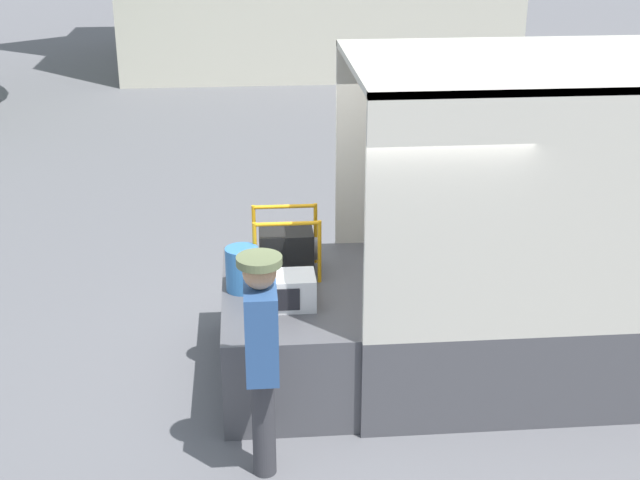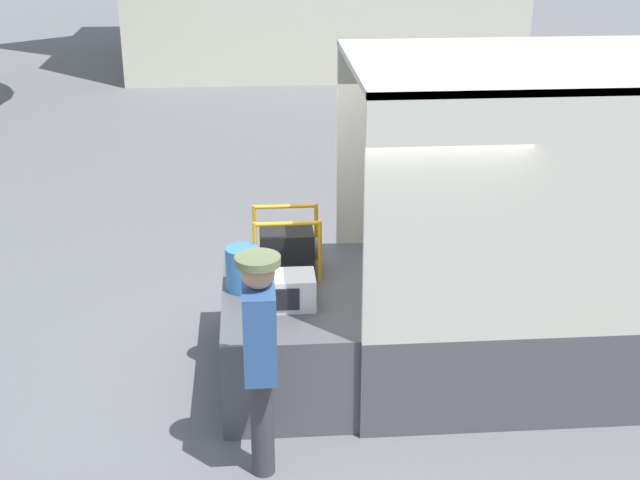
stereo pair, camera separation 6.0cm
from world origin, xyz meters
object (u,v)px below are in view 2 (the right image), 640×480
Objects in this scene: microwave at (285,291)px; worker_person at (260,343)px; portable_generator at (289,251)px; orange_bucket at (243,269)px.

worker_person is at bearing -101.59° from microwave.
worker_person is (-0.29, -1.81, 0.04)m from portable_generator.
portable_generator is at bearing 37.29° from orange_bucket.
worker_person is (-0.23, -1.12, 0.12)m from microwave.
portable_generator reaches higher than orange_bucket.
microwave is 1.15m from worker_person.
orange_bucket is at bearing -142.71° from portable_generator.
orange_bucket is 1.49m from worker_person.
orange_bucket is 0.22× the size of worker_person.
portable_generator is 1.54× the size of orange_bucket.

